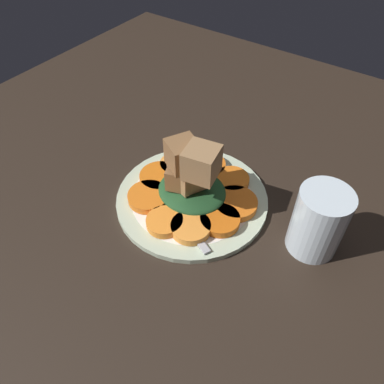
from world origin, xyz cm
name	(u,v)px	position (x,y,z in cm)	size (l,w,h in cm)	color
table_slab	(192,204)	(0.00, 0.00, 1.00)	(120.00, 120.00, 2.00)	black
plate	(192,198)	(0.00, 0.00, 2.52)	(25.53, 25.53, 1.05)	beige
carrot_slice_0	(235,203)	(7.11, 2.22, 3.75)	(7.20, 7.20, 1.30)	orange
carrot_slice_1	(232,180)	(3.82, 6.56, 3.75)	(6.05, 6.05, 1.30)	orange
carrot_slice_2	(207,166)	(-1.68, 7.24, 3.75)	(6.60, 6.60, 1.30)	orange
carrot_slice_3	(177,165)	(-6.34, 4.22, 3.75)	(5.99, 5.99, 1.30)	#F99539
carrot_slice_4	(159,178)	(-6.83, -0.30, 3.75)	(7.10, 7.10, 1.30)	orange
carrot_slice_5	(148,197)	(-5.50, -4.78, 3.75)	(6.86, 6.86, 1.30)	orange
carrot_slice_6	(163,221)	(-0.41, -7.48, 3.75)	(5.82, 5.82, 1.30)	orange
carrot_slice_7	(191,227)	(3.97, -6.03, 3.75)	(6.26, 6.26, 1.30)	orange
carrot_slice_8	(220,220)	(6.89, -2.21, 3.75)	(6.31, 6.31, 1.30)	#D66114
center_pile	(191,178)	(0.00, -0.39, 7.64)	(11.59, 10.43, 12.14)	#1E4723
fork	(178,213)	(0.27, -4.47, 3.30)	(16.40, 8.70, 0.40)	#B2B2B7
water_glass	(318,221)	(20.10, 2.92, 7.47)	(7.63, 7.63, 10.95)	silver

